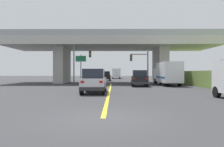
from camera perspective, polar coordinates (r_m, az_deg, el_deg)
ground at (r=35.63m, az=-0.20°, el=-2.54°), size 160.00×160.00×0.00m
overpass_bridge at (r=35.83m, az=-0.20°, el=6.84°), size 33.88×10.20×8.07m
lane_divider_stripe at (r=20.39m, az=-0.67°, el=-4.59°), size 0.20×24.99×0.01m
suv_lead at (r=17.71m, az=-4.84°, el=-2.05°), size 1.92×4.36×2.02m
suv_crossing at (r=26.80m, az=7.39°, el=-1.29°), size 2.19×4.42×2.02m
box_truck at (r=29.39m, az=14.78°, el=0.03°), size 2.33×7.26×3.07m
sedan_oncoming at (r=44.44m, az=-1.70°, el=-0.69°), size 2.04×4.85×2.02m
traffic_signal_nearside at (r=30.18m, az=8.02°, el=3.00°), size 2.62×0.36×5.15m
traffic_signal_farside at (r=30.27m, az=-8.75°, el=3.56°), size 2.56×0.36×5.51m
highway_sign at (r=32.62m, az=-8.44°, el=2.98°), size 1.62×0.17×4.48m
semi_truck_distant at (r=61.76m, az=1.15°, el=0.05°), size 2.33×7.02×2.89m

